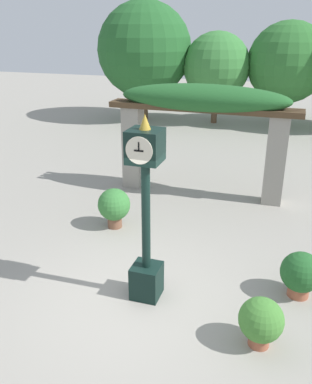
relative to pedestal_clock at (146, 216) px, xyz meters
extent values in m
plane|color=gray|center=(-0.17, -0.19, -1.49)|extent=(60.00, 60.00, 0.00)
cube|color=black|center=(0.00, 0.00, -1.20)|extent=(0.47, 0.47, 0.58)
cylinder|color=black|center=(0.00, 0.00, -0.03)|extent=(0.14, 0.14, 1.77)
cylinder|color=gold|center=(0.00, 0.00, 0.87)|extent=(0.22, 0.22, 0.04)
cube|color=black|center=(0.00, 0.00, 1.14)|extent=(0.49, 0.49, 0.49)
cylinder|color=beige|center=(0.00, -0.26, 1.14)|extent=(0.40, 0.02, 0.40)
cylinder|color=beige|center=(0.00, 0.26, 1.14)|extent=(0.40, 0.02, 0.40)
cube|color=black|center=(0.00, -0.27, 1.14)|extent=(0.14, 0.01, 0.02)
cube|color=black|center=(0.00, -0.27, 1.20)|extent=(0.02, 0.01, 0.13)
cone|color=gold|center=(0.00, 0.00, 1.50)|extent=(0.17, 0.17, 0.23)
cube|color=gray|center=(-2.09, 4.75, -0.36)|extent=(0.49, 0.49, 2.26)
cube|color=gray|center=(1.75, 4.75, -0.36)|extent=(0.49, 0.49, 2.26)
cube|color=#4C3823|center=(-0.17, 4.51, 0.84)|extent=(4.93, 0.12, 0.15)
cube|color=#4C3823|center=(-0.17, 4.67, 0.84)|extent=(4.93, 0.12, 0.15)
cube|color=#4C3823|center=(-0.17, 4.83, 0.84)|extent=(4.93, 0.12, 0.15)
cube|color=#4C3823|center=(-0.17, 5.00, 0.84)|extent=(4.93, 0.12, 0.15)
ellipsoid|color=#235B28|center=(-0.17, 4.75, 1.09)|extent=(4.34, 1.09, 0.70)
cylinder|color=#9E563D|center=(2.45, 0.81, -1.39)|extent=(0.36, 0.36, 0.21)
sphere|color=#235B28|center=(2.45, 0.81, -1.03)|extent=(0.68, 0.68, 0.68)
cylinder|color=brown|center=(-1.55, 2.17, -1.35)|extent=(0.33, 0.33, 0.28)
sphere|color=#387A38|center=(-1.55, 2.17, -0.94)|extent=(0.73, 0.73, 0.73)
cylinder|color=#9E563D|center=(1.92, -0.59, -1.39)|extent=(0.30, 0.30, 0.20)
sphere|color=#427F33|center=(1.92, -0.59, -1.05)|extent=(0.64, 0.64, 0.64)
cylinder|color=brown|center=(-4.87, 13.37, -0.64)|extent=(0.28, 0.28, 1.70)
sphere|color=#235B28|center=(-4.87, 13.37, 1.74)|extent=(4.37, 4.37, 4.37)
cylinder|color=brown|center=(-1.48, 13.58, -0.73)|extent=(0.28, 0.28, 1.53)
sphere|color=#387A38|center=(-1.48, 13.58, 1.09)|extent=(3.01, 3.01, 3.01)
cylinder|color=brown|center=(1.55, 14.12, -0.73)|extent=(0.28, 0.28, 1.53)
sphere|color=#2D6B2D|center=(1.55, 14.12, 1.27)|extent=(3.53, 3.53, 3.53)
camera|label=1|loc=(1.97, -5.41, 2.77)|focal=38.00mm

